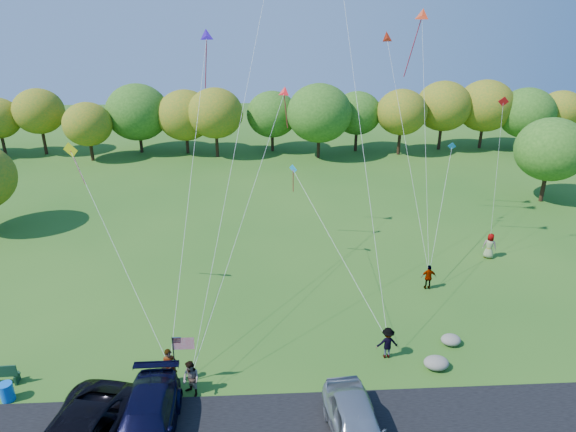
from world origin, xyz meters
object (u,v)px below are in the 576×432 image
flyer_c (387,343)px  trash_barrel (7,392)px  flyer_d (429,277)px  flyer_b (191,379)px  flyer_e (490,246)px  minivan_navy (146,424)px  minivan_silver (356,426)px  flyer_a (170,367)px

flyer_c → trash_barrel: 17.81m
flyer_c → flyer_d: 7.58m
trash_barrel → flyer_b: bearing=-0.9°
flyer_c → flyer_d: size_ratio=1.04×
flyer_d → flyer_e: bearing=-142.4°
trash_barrel → minivan_navy: bearing=-21.8°
flyer_c → trash_barrel: bearing=5.6°
flyer_b → minivan_silver: bearing=19.2°
minivan_silver → flyer_a: size_ratio=2.72×
minivan_silver → flyer_c: 5.92m
minivan_navy → flyer_d: minivan_navy is taller
flyer_b → flyer_c: flyer_b is taller
minivan_navy → trash_barrel: minivan_navy is taller
flyer_a → flyer_c: (10.53, 1.38, -0.10)m
flyer_d → minivan_navy: bearing=39.0°
minivan_silver → flyer_b: same height
flyer_a → flyer_e: size_ratio=1.04×
flyer_a → trash_barrel: flyer_a is taller
flyer_c → flyer_e: bearing=-134.1°
flyer_b → flyer_e: (18.99, 12.44, 0.01)m
flyer_b → flyer_d: flyer_b is taller
flyer_c → minivan_navy: bearing=22.4°
flyer_a → flyer_d: 16.54m
flyer_a → minivan_navy: bearing=-109.4°
flyer_e → trash_barrel: flyer_e is taller
minivan_navy → flyer_e: bearing=36.0°
minivan_navy → flyer_c: (10.95, 4.77, -0.07)m
minivan_navy → flyer_e: size_ratio=3.23×
minivan_silver → flyer_a: (-8.00, 3.97, 0.01)m
minivan_silver → flyer_b: bearing=150.6°
flyer_a → flyer_d: flyer_a is taller
minivan_navy → flyer_d: 18.71m
flyer_a → flyer_e: flyer_a is taller
flyer_c → flyer_e: size_ratio=0.93×
minivan_silver → flyer_b: size_ratio=2.84×
flyer_d → flyer_b: bearing=34.8°
flyer_a → flyer_e: (20.07, 11.63, -0.03)m
flyer_a → minivan_silver: bearing=-38.8°
flyer_d → flyer_a: bearing=30.4°
flyer_c → trash_barrel: size_ratio=1.89×
minivan_navy → minivan_silver: minivan_silver is taller
minivan_navy → trash_barrel: bearing=157.9°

